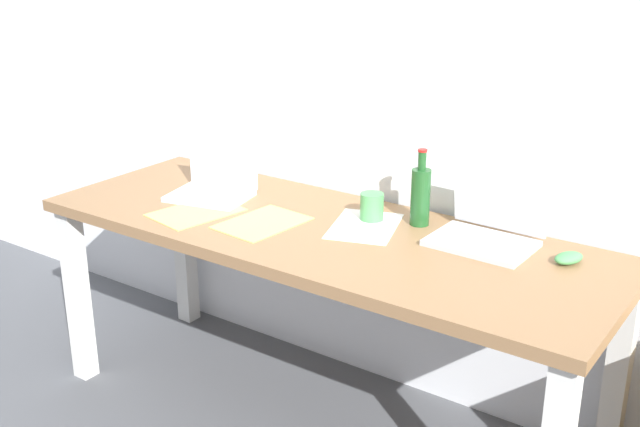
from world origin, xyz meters
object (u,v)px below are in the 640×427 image
Objects in this scene: computer_mouse at (569,258)px; coffee_mug at (372,207)px; beer_bottle at (421,195)px; laptop_right at (487,229)px; desk at (320,253)px; laptop_left at (214,185)px.

coffee_mug is (-0.67, -0.02, 0.03)m from computer_mouse.
coffee_mug is at bearing -159.50° from beer_bottle.
laptop_right is at bearing -158.19° from computer_mouse.
computer_mouse reaches higher than desk.
laptop_right is at bearing 5.22° from coffee_mug.
laptop_right reaches higher than laptop_left.
laptop_left is 1.24× the size of beer_bottle.
coffee_mug is at bearing 10.41° from laptop_left.
laptop_left is at bearing -167.51° from beer_bottle.
beer_bottle is at bearing 175.39° from laptop_right.
laptop_left is at bearing -149.00° from computer_mouse.
laptop_left reaches higher than desk.
laptop_left is 0.79m from beer_bottle.
laptop_left is 1.01× the size of laptop_right.
laptop_left is at bearing -171.62° from laptop_right.
desk is at bearing -141.78° from computer_mouse.
laptop_right reaches higher than computer_mouse.
desk is 7.63× the size of beer_bottle.
coffee_mug reaches higher than computer_mouse.
desk is at bearing -5.19° from laptop_left.
laptop_right is at bearing 8.38° from laptop_left.
laptop_right is (1.02, 0.15, 0.00)m from laptop_left.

